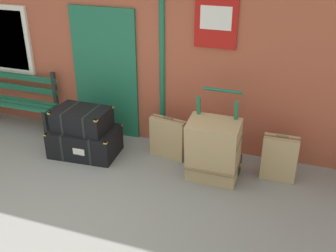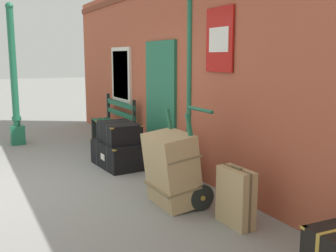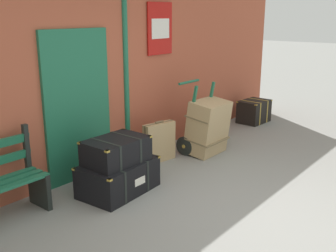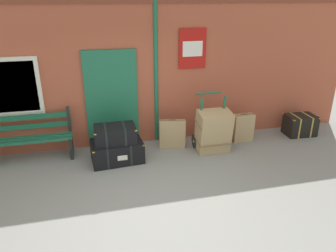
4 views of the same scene
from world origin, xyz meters
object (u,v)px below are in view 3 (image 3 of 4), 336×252
(corner_trunk, at_px, (254,111))
(suitcase_tan, at_px, (218,122))
(steamer_trunk_middle, at_px, (116,151))
(suitcase_olive, at_px, (159,142))
(steamer_trunk_base, at_px, (118,177))
(porters_trolley, at_px, (199,136))
(large_brown_trunk, at_px, (208,127))

(corner_trunk, bearing_deg, suitcase_tan, -179.42)
(steamer_trunk_middle, bearing_deg, suitcase_olive, 14.79)
(corner_trunk, bearing_deg, steamer_trunk_base, -176.13)
(steamer_trunk_middle, height_order, suitcase_olive, steamer_trunk_middle)
(steamer_trunk_base, xyz_separation_m, suitcase_olive, (1.23, 0.33, 0.11))
(steamer_trunk_base, height_order, suitcase_olive, suitcase_olive)
(porters_trolley, bearing_deg, large_brown_trunk, -90.00)
(steamer_trunk_base, height_order, suitcase_tan, suitcase_tan)
(corner_trunk, bearing_deg, steamer_trunk_middle, -176.22)
(large_brown_trunk, bearing_deg, steamer_trunk_middle, 178.12)
(porters_trolley, relative_size, suitcase_olive, 1.79)
(steamer_trunk_middle, height_order, large_brown_trunk, large_brown_trunk)
(steamer_trunk_base, bearing_deg, corner_trunk, 3.87)
(large_brown_trunk, height_order, suitcase_olive, large_brown_trunk)
(large_brown_trunk, xyz_separation_m, corner_trunk, (2.35, 0.36, -0.22))
(steamer_trunk_base, relative_size, porters_trolley, 0.88)
(porters_trolley, relative_size, large_brown_trunk, 1.30)
(steamer_trunk_middle, relative_size, large_brown_trunk, 0.87)
(steamer_trunk_base, relative_size, corner_trunk, 1.48)
(large_brown_trunk, bearing_deg, steamer_trunk_base, 178.26)
(steamer_trunk_middle, distance_m, suitcase_olive, 1.32)
(large_brown_trunk, bearing_deg, suitcase_tan, 21.81)
(steamer_trunk_base, xyz_separation_m, corner_trunk, (4.36, 0.29, 0.03))
(suitcase_tan, bearing_deg, steamer_trunk_base, -174.43)
(porters_trolley, bearing_deg, suitcase_olive, 164.23)
(steamer_trunk_base, height_order, porters_trolley, porters_trolley)
(corner_trunk, bearing_deg, large_brown_trunk, -171.37)
(porters_trolley, xyz_separation_m, suitcase_olive, (-0.79, 0.22, 0.04))
(porters_trolley, xyz_separation_m, corner_trunk, (2.35, 0.18, -0.03))
(steamer_trunk_base, bearing_deg, steamer_trunk_middle, 163.08)
(suitcase_tan, distance_m, suitcase_olive, 1.64)
(steamer_trunk_middle, distance_m, suitcase_tan, 2.91)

